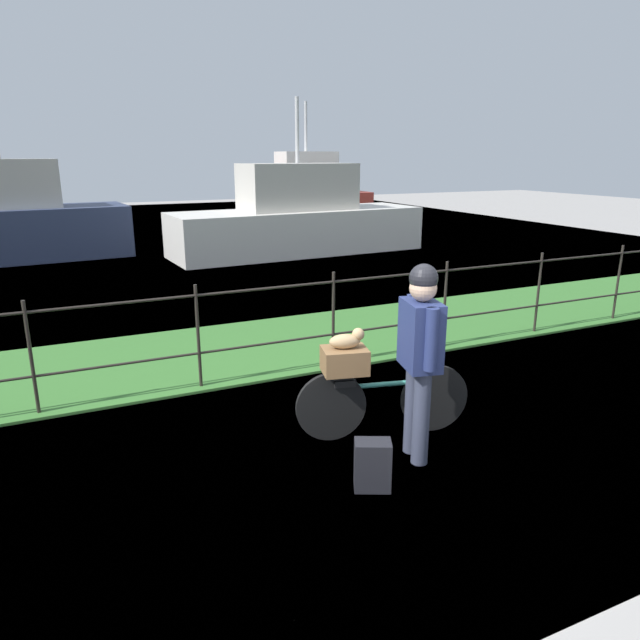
# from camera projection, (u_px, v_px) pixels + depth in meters

# --- Properties ---
(ground_plane) EXTENTS (60.00, 60.00, 0.00)m
(ground_plane) POSITION_uv_depth(u_px,v_px,m) (371.00, 474.00, 4.70)
(ground_plane) COLOR #9E9993
(grass_strip) EXTENTS (27.00, 2.40, 0.03)m
(grass_strip) POSITION_uv_depth(u_px,v_px,m) (243.00, 349.00, 7.68)
(grass_strip) COLOR #38702D
(grass_strip) RESTS_ON ground
(harbor_water) EXTENTS (30.00, 30.00, 0.00)m
(harbor_water) POSITION_uv_depth(u_px,v_px,m) (137.00, 248.00, 16.17)
(harbor_water) COLOR slate
(harbor_water) RESTS_ON ground
(iron_fence) EXTENTS (18.04, 0.04, 1.18)m
(iron_fence) POSITION_uv_depth(u_px,v_px,m) (269.00, 321.00, 6.57)
(iron_fence) COLOR #28231E
(iron_fence) RESTS_ON ground
(bicycle_main) EXTENTS (1.59, 0.43, 0.64)m
(bicycle_main) POSITION_uv_depth(u_px,v_px,m) (382.00, 400.00, 5.27)
(bicycle_main) COLOR black
(bicycle_main) RESTS_ON ground
(wooden_crate) EXTENTS (0.45, 0.38, 0.22)m
(wooden_crate) POSITION_uv_depth(u_px,v_px,m) (345.00, 360.00, 5.09)
(wooden_crate) COLOR brown
(wooden_crate) RESTS_ON bicycle_main
(terrier_dog) EXTENTS (0.32, 0.20, 0.18)m
(terrier_dog) POSITION_uv_depth(u_px,v_px,m) (348.00, 340.00, 5.04)
(terrier_dog) COLOR tan
(terrier_dog) RESTS_ON wooden_crate
(cyclist_person) EXTENTS (0.35, 0.53, 1.68)m
(cyclist_person) POSITION_uv_depth(u_px,v_px,m) (420.00, 346.00, 4.70)
(cyclist_person) COLOR #383D51
(cyclist_person) RESTS_ON ground
(backpack_on_paving) EXTENTS (0.33, 0.28, 0.40)m
(backpack_on_paving) POSITION_uv_depth(u_px,v_px,m) (372.00, 465.00, 4.45)
(backpack_on_paving) COLOR black
(backpack_on_paving) RESTS_ON ground
(moored_boat_near) EXTENTS (5.64, 2.33, 4.02)m
(moored_boat_near) POSITION_uv_depth(u_px,v_px,m) (8.00, 224.00, 13.99)
(moored_boat_near) COLOR #2D3856
(moored_boat_near) RESTS_ON ground
(moored_boat_mid) EXTENTS (6.75, 2.38, 3.90)m
(moored_boat_mid) POSITION_uv_depth(u_px,v_px,m) (298.00, 221.00, 15.12)
(moored_boat_mid) COLOR silver
(moored_boat_mid) RESTS_ON ground
(moored_boat_far) EXTENTS (4.29, 2.33, 4.22)m
(moored_boat_far) POSITION_uv_depth(u_px,v_px,m) (306.00, 201.00, 19.88)
(moored_boat_far) COLOR #9E3328
(moored_boat_far) RESTS_ON ground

